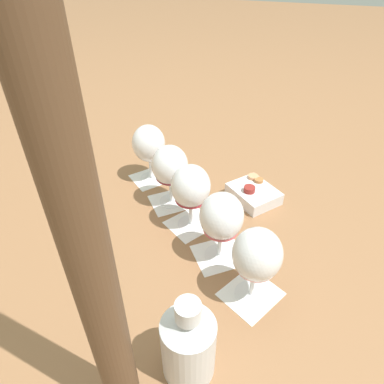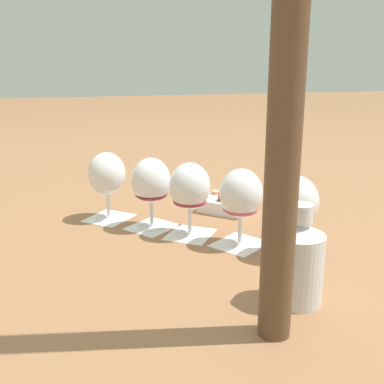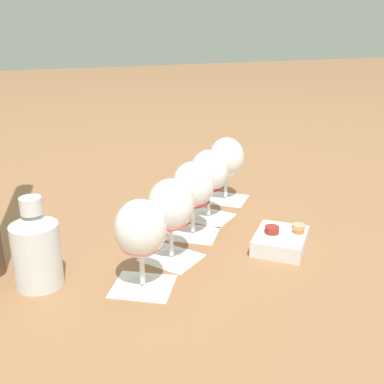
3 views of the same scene
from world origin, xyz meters
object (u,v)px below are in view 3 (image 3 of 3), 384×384
object	(u,v)px
wine_glass_3	(209,175)
wine_glass_4	(226,160)
wine_glass_1	(171,208)
wine_glass_2	(193,188)
wine_glass_0	(141,232)
snack_dish	(281,240)
ceramic_vase	(36,248)

from	to	relation	value
wine_glass_3	wine_glass_4	xyz separation A→B (m)	(0.09, 0.10, -0.00)
wine_glass_1	wine_glass_2	world-z (taller)	same
wine_glass_0	wine_glass_4	xyz separation A→B (m)	(0.34, 0.38, -0.00)
wine_glass_0	wine_glass_1	size ratio (longest dim) A/B	1.00
wine_glass_4	wine_glass_3	bearing A→B (deg)	-132.53
wine_glass_2	snack_dish	distance (m)	0.23
wine_glass_4	ceramic_vase	distance (m)	0.61
ceramic_vase	wine_glass_1	bearing A→B (deg)	2.77
wine_glass_3	wine_glass_2	bearing A→B (deg)	-131.86
wine_glass_1	snack_dish	bearing A→B (deg)	-9.26
wine_glass_1	ceramic_vase	size ratio (longest dim) A/B	0.98
wine_glass_1	ceramic_vase	bearing A→B (deg)	-177.23
wine_glass_4	snack_dish	bearing A→B (deg)	-91.49
wine_glass_3	wine_glass_4	bearing A→B (deg)	47.47
wine_glass_4	snack_dish	world-z (taller)	wine_glass_4
wine_glass_3	wine_glass_4	distance (m)	0.14
wine_glass_1	snack_dish	world-z (taller)	wine_glass_1
wine_glass_0	wine_glass_1	bearing A→B (deg)	46.21
wine_glass_1	wine_glass_3	size ratio (longest dim) A/B	1.00
wine_glass_4	ceramic_vase	world-z (taller)	ceramic_vase
snack_dish	wine_glass_0	bearing A→B (deg)	-171.12
wine_glass_1	snack_dish	xyz separation A→B (m)	(0.25, -0.04, -0.10)
ceramic_vase	wine_glass_2	bearing A→B (deg)	17.29
wine_glass_0	wine_glass_2	size ratio (longest dim) A/B	1.00
wine_glass_3	wine_glass_1	bearing A→B (deg)	-131.38
wine_glass_0	ceramic_vase	xyz separation A→B (m)	(-0.19, 0.08, -0.04)
ceramic_vase	wine_glass_0	bearing A→B (deg)	-22.96
wine_glass_2	wine_glass_4	world-z (taller)	same
wine_glass_1	wine_glass_3	bearing A→B (deg)	48.62
wine_glass_0	snack_dish	world-z (taller)	wine_glass_0
wine_glass_0	wine_glass_3	distance (m)	0.37
wine_glass_2	wine_glass_3	xyz separation A→B (m)	(0.07, 0.08, -0.00)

